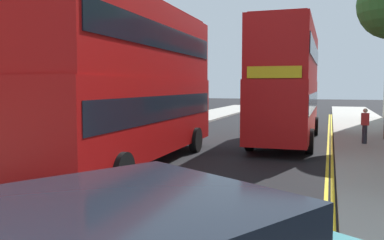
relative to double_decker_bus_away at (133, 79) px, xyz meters
name	(u,v)px	position (x,y,z in m)	size (l,w,h in m)	color
sidewalk_left	(83,145)	(-4.26, 3.28, -2.96)	(4.00, 80.00, 0.14)	#ADA89E
kerb_line_outer	(332,170)	(6.64, 1.28, -3.03)	(0.10, 56.00, 0.01)	yellow
kerb_line_inner	(327,170)	(6.48, 1.28, -3.03)	(0.10, 56.00, 0.01)	yellow
double_decker_bus_away	(133,79)	(0.00, 0.00, 0.00)	(2.95, 10.85, 5.64)	#B20F0F
double_decker_bus_oncoming	(288,81)	(4.51, 7.85, 0.00)	(2.81, 10.81, 5.64)	red
pedestrian_far	(365,125)	(8.05, 7.32, -2.04)	(0.34, 0.22, 1.62)	#2D2D38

